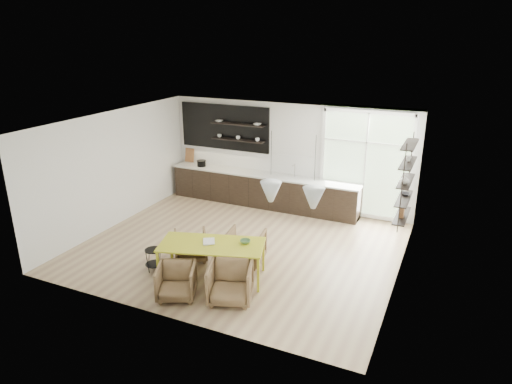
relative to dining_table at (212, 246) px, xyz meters
name	(u,v)px	position (x,y,z in m)	size (l,w,h in m)	color
room	(282,177)	(0.47, 2.58, 0.76)	(7.02, 6.01, 2.91)	tan
kitchen_run	(260,185)	(-0.80, 4.17, -0.10)	(5.54, 0.69, 2.75)	black
right_shelving	(405,183)	(3.25, 2.66, 0.95)	(0.26, 1.22, 1.90)	black
dining_table	(212,246)	(0.00, 0.00, 0.00)	(2.23, 1.48, 0.75)	gold
armchair_back_left	(191,245)	(-0.83, 0.51, -0.38)	(0.68, 0.70, 0.64)	brown
armchair_back_right	(245,247)	(0.31, 0.87, -0.34)	(0.77, 0.79, 0.72)	brown
armchair_front_left	(176,281)	(-0.26, -0.90, -0.38)	(0.69, 0.71, 0.65)	brown
armchair_front_right	(230,282)	(0.71, -0.57, -0.33)	(0.79, 0.81, 0.74)	brown
wire_stool	(154,257)	(-1.28, -0.22, -0.40)	(0.37, 0.37, 0.46)	black
table_book	(203,242)	(-0.19, -0.02, 0.07)	(0.23, 0.31, 0.03)	white
table_bowl	(245,241)	(0.58, 0.31, 0.08)	(0.21, 0.21, 0.06)	#517B4D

